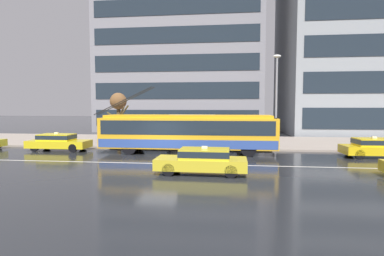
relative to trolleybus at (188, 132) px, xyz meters
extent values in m
plane|color=#222428|center=(-1.53, -2.97, -1.52)|extent=(160.00, 160.00, 0.00)
cube|color=gray|center=(-1.53, 6.60, -1.45)|extent=(80.00, 10.00, 0.14)
cube|color=silver|center=(-1.53, -4.17, -1.52)|extent=(72.00, 0.14, 0.01)
cube|color=gold|center=(-0.02, 0.00, -0.04)|extent=(12.49, 2.55, 2.13)
cube|color=#F1AC18|center=(-0.02, 0.00, 1.12)|extent=(11.74, 2.29, 0.20)
cube|color=#1E2833|center=(-0.02, 0.00, 0.38)|extent=(11.99, 2.57, 0.98)
cube|color=#324F9F|center=(-0.02, 0.00, -0.72)|extent=(12.36, 2.57, 0.60)
cube|color=#1E2833|center=(6.17, 0.05, 0.38)|extent=(0.14, 2.16, 1.06)
cube|color=black|center=(6.02, 0.05, 0.92)|extent=(0.17, 1.86, 0.28)
cylinder|color=black|center=(-4.69, 0.31, 2.23)|extent=(4.38, 0.09, 2.07)
cylinder|color=black|center=(-4.68, -0.39, 2.23)|extent=(4.38, 0.09, 2.07)
cylinder|color=black|center=(4.21, 1.11, -1.00)|extent=(1.04, 0.31, 1.04)
cylinder|color=black|center=(4.23, -1.04, -1.00)|extent=(1.04, 0.31, 1.04)
cylinder|color=black|center=(-4.02, 1.05, -1.00)|extent=(1.04, 0.31, 1.04)
cylinder|color=black|center=(-4.00, -1.11, -1.00)|extent=(1.04, 0.31, 1.04)
cube|color=gold|center=(1.51, -6.52, -1.02)|extent=(4.57, 1.80, 0.55)
cube|color=gold|center=(1.69, -6.52, -0.50)|extent=(2.48, 1.53, 0.48)
cube|color=#1E2833|center=(1.69, -6.52, -0.48)|extent=(2.52, 1.54, 0.31)
cube|color=silver|center=(1.69, -6.52, -0.19)|extent=(0.28, 0.16, 0.12)
cylinder|color=black|center=(0.00, -7.26, -1.21)|extent=(0.62, 0.21, 0.62)
cylinder|color=black|center=(0.02, -5.73, -1.21)|extent=(0.62, 0.21, 0.62)
cylinder|color=black|center=(3.00, -7.31, -1.21)|extent=(0.62, 0.21, 0.62)
cylinder|color=black|center=(3.02, -5.78, -1.21)|extent=(0.62, 0.21, 0.62)
cube|color=yellow|center=(-9.93, 0.13, -1.02)|extent=(4.61, 1.74, 0.55)
cube|color=yellow|center=(-10.11, 0.13, -0.50)|extent=(2.49, 1.49, 0.48)
cube|color=#1E2833|center=(-10.11, 0.13, -0.48)|extent=(2.54, 1.51, 0.31)
cube|color=silver|center=(-10.11, 0.13, -0.19)|extent=(0.28, 0.16, 0.12)
cylinder|color=black|center=(-8.41, 0.89, -1.21)|extent=(0.62, 0.20, 0.62)
cylinder|color=black|center=(-8.41, -0.64, -1.21)|extent=(0.62, 0.20, 0.62)
cylinder|color=black|center=(-11.44, 0.90, -1.21)|extent=(0.62, 0.20, 0.62)
cylinder|color=black|center=(-11.45, -0.62, -1.21)|extent=(0.62, 0.20, 0.62)
cube|color=yellow|center=(12.58, -0.42, -1.02)|extent=(4.31, 1.93, 0.55)
cube|color=yellow|center=(12.41, -0.42, -0.50)|extent=(2.34, 1.62, 0.48)
cube|color=#1E2833|center=(12.41, -0.42, -0.48)|extent=(2.38, 1.64, 0.31)
cube|color=silver|center=(12.41, -0.42, -0.19)|extent=(0.28, 0.17, 0.12)
cylinder|color=black|center=(11.15, 0.36, -1.21)|extent=(0.62, 0.22, 0.62)
cylinder|color=black|center=(11.19, -1.27, -1.21)|extent=(0.62, 0.22, 0.62)
cylinder|color=gray|center=(1.63, 2.44, -0.16)|extent=(0.08, 0.08, 2.45)
cylinder|color=gray|center=(-1.99, 2.44, -0.16)|extent=(0.08, 0.08, 2.45)
cylinder|color=gray|center=(1.63, 4.04, -0.16)|extent=(0.08, 0.08, 2.45)
cylinder|color=gray|center=(-1.99, 4.04, -0.16)|extent=(0.08, 0.08, 2.45)
cube|color=#99ADB2|center=(-0.18, 4.04, -0.11)|extent=(3.44, 0.04, 1.96)
cube|color=#B2B2B7|center=(-0.18, 3.24, 1.11)|extent=(3.92, 1.90, 0.08)
cube|color=brown|center=(-0.18, 3.64, -0.93)|extent=(2.53, 0.36, 0.08)
cylinder|color=#52564C|center=(3.62, 2.27, -0.97)|extent=(0.14, 0.14, 0.82)
cylinder|color=#52564C|center=(3.78, 2.26, -0.97)|extent=(0.14, 0.14, 0.82)
cylinder|color=navy|center=(3.70, 2.26, -0.27)|extent=(0.38, 0.38, 0.57)
sphere|color=#E3AB6F|center=(3.70, 2.26, 0.11)|extent=(0.20, 0.20, 0.20)
cone|color=black|center=(3.82, 2.26, 0.39)|extent=(1.21, 1.21, 0.28)
cylinder|color=#333333|center=(3.82, 2.26, -0.11)|extent=(0.02, 0.02, 0.73)
cylinder|color=#2C234E|center=(-4.68, 3.52, -0.98)|extent=(0.14, 0.14, 0.80)
cylinder|color=#2C234E|center=(-4.67, 3.36, -0.98)|extent=(0.14, 0.14, 0.80)
cylinder|color=gray|center=(-4.68, 3.44, -0.29)|extent=(0.38, 0.38, 0.59)
sphere|color=#E49D7E|center=(-4.68, 3.44, 0.12)|extent=(0.24, 0.24, 0.24)
cone|color=#2750A7|center=(-4.69, 3.56, 0.42)|extent=(1.39, 1.39, 0.29)
cylinder|color=#333333|center=(-4.69, 3.56, -0.11)|extent=(0.02, 0.02, 0.77)
cylinder|color=#1A2C46|center=(-2.04, 4.22, -0.94)|extent=(0.14, 0.14, 0.89)
cylinder|color=#1A2C46|center=(-2.20, 4.21, -0.94)|extent=(0.14, 0.14, 0.89)
cylinder|color=#504A4B|center=(-2.12, 4.22, -0.21)|extent=(0.38, 0.38, 0.55)
sphere|color=tan|center=(-2.12, 4.22, 0.17)|extent=(0.21, 0.21, 0.21)
cone|color=red|center=(-2.00, 4.23, 0.45)|extent=(1.14, 1.14, 0.28)
cylinder|color=#333333|center=(-2.00, 4.23, -0.05)|extent=(0.02, 0.02, 0.72)
cylinder|color=gray|center=(6.56, 2.70, 2.09)|extent=(0.16, 0.16, 6.95)
ellipsoid|color=silver|center=(6.56, 2.70, 5.68)|extent=(0.60, 0.32, 0.24)
cylinder|color=#4F3F25|center=(-7.00, 5.04, 0.16)|extent=(0.33, 0.33, 3.09)
cylinder|color=#4B4226|center=(-7.54, 5.05, 0.97)|extent=(1.16, 0.17, 0.74)
cylinder|color=#4D3E20|center=(-6.55, 5.08, 1.31)|extent=(1.03, 0.24, 1.29)
cylinder|color=#4F3E21|center=(-6.65, 4.77, 1.29)|extent=(0.88, 0.72, 1.10)
sphere|color=brown|center=(-7.00, 5.04, 2.30)|extent=(1.51, 1.51, 1.51)
cube|color=gray|center=(-3.72, 21.53, 10.43)|extent=(21.94, 10.97, 23.91)
cube|color=#1E2833|center=(-3.72, 16.02, 0.36)|extent=(20.62, 0.06, 2.05)
cube|color=#1E2833|center=(-3.72, 16.02, 3.77)|extent=(20.62, 0.06, 2.05)
cube|color=#1E2833|center=(-3.72, 16.02, 7.19)|extent=(20.62, 0.06, 2.05)
cube|color=#1E2833|center=(-3.72, 16.02, 10.60)|extent=(20.62, 0.06, 2.05)
cube|color=#1E2833|center=(-3.72, 16.02, 14.02)|extent=(20.62, 0.06, 2.05)
camera|label=1|loc=(2.82, -21.60, 1.87)|focal=28.54mm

